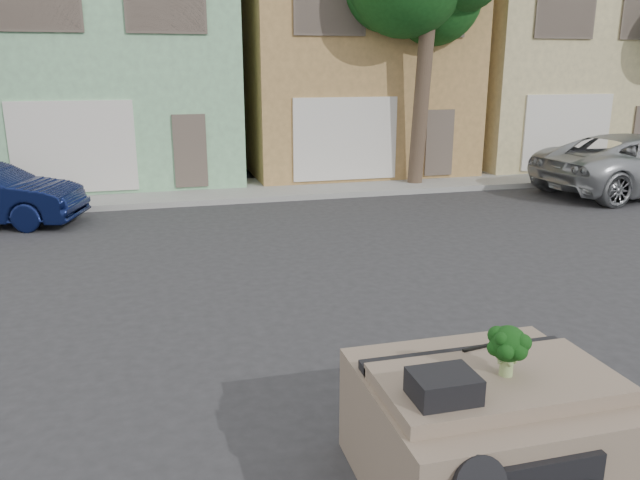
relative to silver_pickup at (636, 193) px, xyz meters
name	(u,v)px	position (x,y,z in m)	size (l,w,h in m)	color
ground_plane	(366,342)	(-10.77, -7.50, 0.00)	(120.00, 120.00, 0.00)	#303033
sidewalk	(247,190)	(-10.77, 3.00, 0.07)	(40.00, 3.00, 0.15)	gray
townhouse_mint	(115,58)	(-14.27, 7.00, 3.77)	(7.20, 8.20, 7.55)	#85BE8E
townhouse_tan	(341,58)	(-6.77, 7.00, 3.77)	(7.20, 8.20, 7.55)	#AA824A
townhouse_beige	(531,59)	(0.73, 7.00, 3.77)	(7.20, 8.20, 7.55)	tan
silver_pickup	(636,193)	(0.00, 0.00, 0.00)	(2.80, 6.06, 1.68)	#A3A7AA
tree_near	(424,39)	(-5.77, 2.30, 4.25)	(4.40, 4.00, 8.50)	#124114
car_dashboard	(484,428)	(-10.77, -10.50, 0.56)	(2.00, 1.80, 1.12)	#7B6856
instrument_hump	(443,386)	(-11.35, -10.85, 1.22)	(0.48, 0.38, 0.20)	black
wiper_arm	(495,343)	(-10.49, -10.12, 1.13)	(0.70, 0.03, 0.02)	black
broccoli	(508,350)	(-10.70, -10.65, 1.33)	(0.35, 0.35, 0.43)	black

